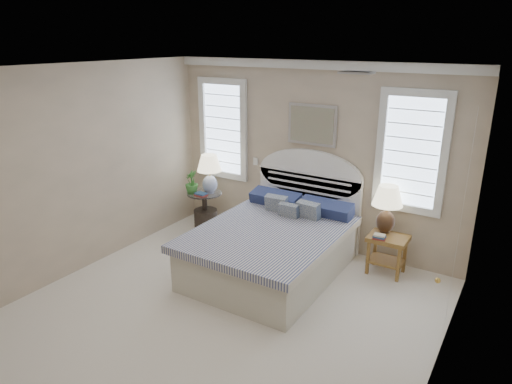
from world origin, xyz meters
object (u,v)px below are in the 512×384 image
(lamp_left, at_px, (209,170))
(bed, at_px, (275,243))
(lamp_right, at_px, (387,204))
(floor_pot, at_px, (206,220))
(side_table_left, at_px, (205,207))
(nightstand_right, at_px, (387,246))

(lamp_left, bearing_deg, bed, -22.23)
(lamp_left, distance_m, lamp_right, 2.78)
(bed, bearing_deg, floor_pot, 160.40)
(bed, distance_m, side_table_left, 1.75)
(nightstand_right, xyz_separation_m, floor_pot, (-2.93, -0.11, -0.21))
(lamp_right, bearing_deg, side_table_left, -175.47)
(bed, distance_m, floor_pot, 1.74)
(lamp_right, bearing_deg, floor_pot, -175.20)
(bed, height_order, floor_pot, bed)
(floor_pot, bearing_deg, bed, -19.60)
(side_table_left, distance_m, nightstand_right, 2.95)
(floor_pot, xyz_separation_m, lamp_right, (2.84, 0.24, 0.75))
(floor_pot, relative_size, lamp_right, 0.58)
(floor_pot, xyz_separation_m, lamp_left, (0.06, 0.06, 0.84))
(side_table_left, height_order, nightstand_right, side_table_left)
(side_table_left, relative_size, lamp_left, 1.00)
(side_table_left, xyz_separation_m, floor_pot, (0.02, -0.01, -0.21))
(bed, relative_size, nightstand_right, 4.29)
(bed, xyz_separation_m, side_table_left, (-1.65, 0.59, 0.00))
(side_table_left, bearing_deg, bed, -19.74)
(side_table_left, relative_size, nightstand_right, 1.19)
(lamp_left, height_order, lamp_right, lamp_left)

